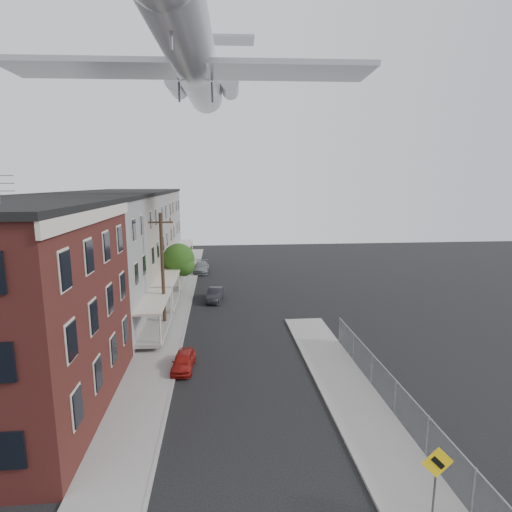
# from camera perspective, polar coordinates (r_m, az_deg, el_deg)

# --- Properties ---
(ground) EXTENTS (120.00, 120.00, 0.00)m
(ground) POSITION_cam_1_polar(r_m,az_deg,el_deg) (16.40, 0.90, -32.52)
(ground) COLOR black
(ground) RESTS_ON ground
(sidewalk_left) EXTENTS (3.00, 62.00, 0.12)m
(sidewalk_left) POSITION_cam_1_polar(r_m,az_deg,el_deg) (37.84, -11.54, -6.87)
(sidewalk_left) COLOR gray
(sidewalk_left) RESTS_ON ground
(sidewalk_right) EXTENTS (3.00, 26.00, 0.12)m
(sidewalk_right) POSITION_cam_1_polar(r_m,az_deg,el_deg) (22.18, 14.25, -19.99)
(sidewalk_right) COLOR gray
(sidewalk_right) RESTS_ON ground
(curb_left) EXTENTS (0.15, 62.00, 0.14)m
(curb_left) POSITION_cam_1_polar(r_m,az_deg,el_deg) (37.70, -9.34, -6.84)
(curb_left) COLOR gray
(curb_left) RESTS_ON ground
(curb_right) EXTENTS (0.15, 26.00, 0.14)m
(curb_right) POSITION_cam_1_polar(r_m,az_deg,el_deg) (21.77, 10.41, -20.43)
(curb_right) COLOR gray
(curb_right) RESTS_ON ground
(row_house_a) EXTENTS (11.98, 7.00, 10.30)m
(row_house_a) POSITION_cam_1_polar(r_m,az_deg,el_deg) (30.94, -25.36, -1.86)
(row_house_a) COLOR slate
(row_house_a) RESTS_ON ground
(row_house_b) EXTENTS (11.98, 7.00, 10.30)m
(row_house_b) POSITION_cam_1_polar(r_m,az_deg,el_deg) (37.47, -21.78, 0.39)
(row_house_b) COLOR gray
(row_house_b) RESTS_ON ground
(row_house_c) EXTENTS (11.98, 7.00, 10.30)m
(row_house_c) POSITION_cam_1_polar(r_m,az_deg,el_deg) (44.15, -19.27, 1.97)
(row_house_c) COLOR slate
(row_house_c) RESTS_ON ground
(row_house_d) EXTENTS (11.98, 7.00, 10.30)m
(row_house_d) POSITION_cam_1_polar(r_m,az_deg,el_deg) (50.91, -17.42, 3.13)
(row_house_d) COLOR gray
(row_house_d) RESTS_ON ground
(row_house_e) EXTENTS (11.98, 7.00, 10.30)m
(row_house_e) POSITION_cam_1_polar(r_m,az_deg,el_deg) (57.73, -16.00, 4.01)
(row_house_e) COLOR slate
(row_house_e) RESTS_ON ground
(chainlink_fence) EXTENTS (0.06, 18.06, 1.90)m
(chainlink_fence) POSITION_cam_1_polar(r_m,az_deg,el_deg) (21.44, 19.29, -18.54)
(chainlink_fence) COLOR gray
(chainlink_fence) RESTS_ON ground
(warning_sign) EXTENTS (1.10, 0.11, 2.80)m
(warning_sign) POSITION_cam_1_polar(r_m,az_deg,el_deg) (15.92, 24.38, -26.30)
(warning_sign) COLOR #515156
(warning_sign) RESTS_ON ground
(utility_pole) EXTENTS (1.80, 0.26, 9.00)m
(utility_pole) POSITION_cam_1_polar(r_m,az_deg,el_deg) (30.92, -13.19, -1.99)
(utility_pole) COLOR black
(utility_pole) RESTS_ON ground
(street_tree) EXTENTS (3.22, 3.20, 5.20)m
(street_tree) POSITION_cam_1_polar(r_m,az_deg,el_deg) (40.78, -10.83, -0.68)
(street_tree) COLOR black
(street_tree) RESTS_ON ground
(car_near) EXTENTS (1.46, 3.20, 1.06)m
(car_near) POSITION_cam_1_polar(r_m,az_deg,el_deg) (25.38, -10.32, -14.54)
(car_near) COLOR maroon
(car_near) RESTS_ON ground
(car_mid) EXTENTS (1.77, 3.86, 1.23)m
(car_mid) POSITION_cam_1_polar(r_m,az_deg,el_deg) (38.62, -5.89, -5.50)
(car_mid) COLOR black
(car_mid) RESTS_ON ground
(car_far) EXTENTS (1.93, 4.54, 1.31)m
(car_far) POSITION_cam_1_polar(r_m,az_deg,el_deg) (50.87, -7.83, -1.61)
(car_far) COLOR slate
(car_far) RESTS_ON ground
(airplane) EXTENTS (25.73, 29.37, 8.51)m
(airplane) POSITION_cam_1_polar(r_m,az_deg,el_deg) (33.83, -8.80, 25.70)
(airplane) COLOR #BAB9BD
(airplane) RESTS_ON ground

